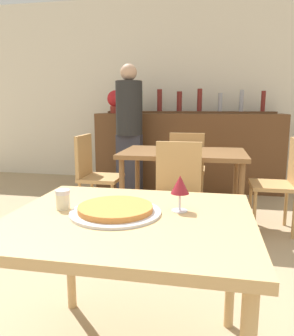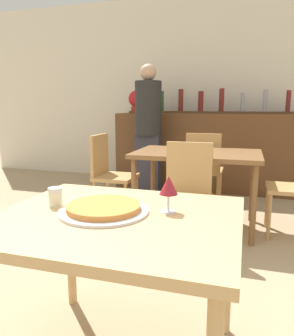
{
  "view_description": "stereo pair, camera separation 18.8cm",
  "coord_description": "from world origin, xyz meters",
  "px_view_note": "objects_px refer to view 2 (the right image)",
  "views": [
    {
      "loc": [
        0.32,
        -1.26,
        1.17
      ],
      "look_at": [
        -0.03,
        0.55,
        0.82
      ],
      "focal_mm": 35.0,
      "sensor_mm": 36.0,
      "label": 1
    },
    {
      "loc": [
        0.5,
        -1.22,
        1.17
      ],
      "look_at": [
        -0.03,
        0.55,
        0.82
      ],
      "focal_mm": 35.0,
      "sensor_mm": 36.0,
      "label": 2
    }
  ],
  "objects_px": {
    "chair_far_side_left": "(109,170)",
    "pizza_tray": "(104,209)",
    "chair_far_side_back": "(204,166)",
    "cheese_shaker": "(55,197)",
    "wine_glass": "(169,186)",
    "person_standing": "(148,126)",
    "potted_plant": "(137,100)",
    "chair_far_side_front": "(186,189)"
  },
  "relations": [
    {
      "from": "pizza_tray",
      "to": "person_standing",
      "type": "distance_m",
      "value": 2.92
    },
    {
      "from": "wine_glass",
      "to": "chair_far_side_left",
      "type": "bearing_deg",
      "value": 120.67
    },
    {
      "from": "wine_glass",
      "to": "chair_far_side_front",
      "type": "bearing_deg",
      "value": 96.23
    },
    {
      "from": "chair_far_side_back",
      "to": "wine_glass",
      "type": "bearing_deg",
      "value": 93.28
    },
    {
      "from": "chair_far_side_back",
      "to": "chair_far_side_front",
      "type": "bearing_deg",
      "value": 90.0
    },
    {
      "from": "chair_far_side_front",
      "to": "pizza_tray",
      "type": "bearing_deg",
      "value": -95.68
    },
    {
      "from": "chair_far_side_back",
      "to": "wine_glass",
      "type": "height_order",
      "value": "chair_far_side_back"
    },
    {
      "from": "chair_far_side_left",
      "to": "wine_glass",
      "type": "bearing_deg",
      "value": -149.33
    },
    {
      "from": "chair_far_side_front",
      "to": "chair_far_side_left",
      "type": "xyz_separation_m",
      "value": [
        -0.92,
        0.55,
        0.0
      ]
    },
    {
      "from": "chair_far_side_back",
      "to": "pizza_tray",
      "type": "distance_m",
      "value": 2.43
    },
    {
      "from": "chair_far_side_front",
      "to": "chair_far_side_left",
      "type": "relative_size",
      "value": 1.0
    },
    {
      "from": "potted_plant",
      "to": "chair_far_side_left",
      "type": "bearing_deg",
      "value": -82.58
    },
    {
      "from": "chair_far_side_back",
      "to": "person_standing",
      "type": "xyz_separation_m",
      "value": [
        -0.78,
        0.43,
        0.41
      ]
    },
    {
      "from": "chair_far_side_left",
      "to": "pizza_tray",
      "type": "bearing_deg",
      "value": -157.06
    },
    {
      "from": "potted_plant",
      "to": "person_standing",
      "type": "bearing_deg",
      "value": -57.86
    },
    {
      "from": "chair_far_side_front",
      "to": "pizza_tray",
      "type": "distance_m",
      "value": 1.34
    },
    {
      "from": "pizza_tray",
      "to": "cheese_shaker",
      "type": "bearing_deg",
      "value": 175.84
    },
    {
      "from": "wine_glass",
      "to": "potted_plant",
      "type": "height_order",
      "value": "potted_plant"
    },
    {
      "from": "wine_glass",
      "to": "cheese_shaker",
      "type": "bearing_deg",
      "value": -172.06
    },
    {
      "from": "person_standing",
      "to": "chair_far_side_left",
      "type": "bearing_deg",
      "value": -97.93
    },
    {
      "from": "chair_far_side_front",
      "to": "chair_far_side_left",
      "type": "height_order",
      "value": "same"
    },
    {
      "from": "chair_far_side_front",
      "to": "potted_plant",
      "type": "height_order",
      "value": "potted_plant"
    },
    {
      "from": "chair_far_side_front",
      "to": "wine_glass",
      "type": "distance_m",
      "value": 1.27
    },
    {
      "from": "person_standing",
      "to": "potted_plant",
      "type": "distance_m",
      "value": 0.71
    },
    {
      "from": "cheese_shaker",
      "to": "potted_plant",
      "type": "height_order",
      "value": "potted_plant"
    },
    {
      "from": "chair_far_side_left",
      "to": "potted_plant",
      "type": "bearing_deg",
      "value": 7.42
    },
    {
      "from": "person_standing",
      "to": "cheese_shaker",
      "type": "bearing_deg",
      "value": -81.83
    },
    {
      "from": "chair_far_side_back",
      "to": "wine_glass",
      "type": "distance_m",
      "value": 2.35
    },
    {
      "from": "chair_far_side_front",
      "to": "potted_plant",
      "type": "xyz_separation_m",
      "value": [
        -1.12,
        2.06,
        0.74
      ]
    },
    {
      "from": "pizza_tray",
      "to": "cheese_shaker",
      "type": "xyz_separation_m",
      "value": [
        -0.25,
        0.02,
        0.03
      ]
    },
    {
      "from": "chair_far_side_front",
      "to": "pizza_tray",
      "type": "xyz_separation_m",
      "value": [
        -0.13,
        -1.31,
        0.23
      ]
    },
    {
      "from": "chair_far_side_left",
      "to": "cheese_shaker",
      "type": "bearing_deg",
      "value": -163.64
    },
    {
      "from": "chair_far_side_back",
      "to": "cheese_shaker",
      "type": "xyz_separation_m",
      "value": [
        -0.38,
        -2.4,
        0.25
      ]
    },
    {
      "from": "chair_far_side_back",
      "to": "potted_plant",
      "type": "distance_m",
      "value": 1.65
    },
    {
      "from": "person_standing",
      "to": "chair_far_side_back",
      "type": "bearing_deg",
      "value": -28.52
    },
    {
      "from": "chair_far_side_back",
      "to": "cheese_shaker",
      "type": "bearing_deg",
      "value": 81.07
    },
    {
      "from": "cheese_shaker",
      "to": "wine_glass",
      "type": "bearing_deg",
      "value": 7.94
    },
    {
      "from": "chair_far_side_left",
      "to": "cheese_shaker",
      "type": "distance_m",
      "value": 1.94
    },
    {
      "from": "chair_far_side_left",
      "to": "person_standing",
      "type": "bearing_deg",
      "value": -7.93
    },
    {
      "from": "chair_far_side_front",
      "to": "cheese_shaker",
      "type": "height_order",
      "value": "chair_far_side_front"
    },
    {
      "from": "cheese_shaker",
      "to": "person_standing",
      "type": "height_order",
      "value": "person_standing"
    },
    {
      "from": "pizza_tray",
      "to": "potted_plant",
      "type": "relative_size",
      "value": 1.18
    }
  ]
}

